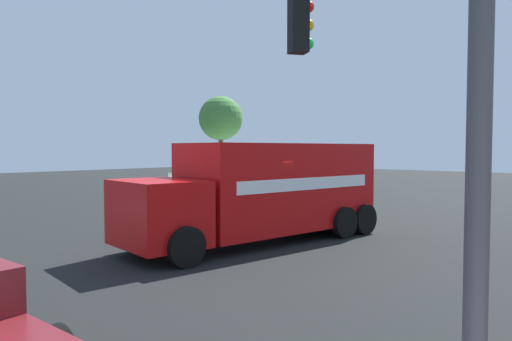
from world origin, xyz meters
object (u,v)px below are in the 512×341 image
at_px(pedestrian_near_corner, 233,174).
at_px(pedestrian_crossing, 269,176).
at_px(traffic_light_primary, 384,49).
at_px(shade_tree_near, 221,119).
at_px(delivery_truck, 265,191).

bearing_deg(pedestrian_near_corner, pedestrian_crossing, 79.48).
xyz_separation_m(traffic_light_primary, pedestrian_near_corner, (-19.04, -21.10, -2.88)).
distance_m(pedestrian_near_corner, shade_tree_near, 4.04).
height_order(delivery_truck, pedestrian_near_corner, delivery_truck).
xyz_separation_m(delivery_truck, pedestrian_crossing, (-12.26, -10.20, -0.43)).
distance_m(traffic_light_primary, pedestrian_crossing, 25.27).
xyz_separation_m(traffic_light_primary, pedestrian_crossing, (-18.31, -17.17, -2.85)).
distance_m(traffic_light_primary, shade_tree_near, 29.08).
height_order(traffic_light_primary, pedestrian_near_corner, traffic_light_primary).
relative_size(delivery_truck, shade_tree_near, 1.35).
relative_size(pedestrian_crossing, shade_tree_near, 0.27).
relative_size(pedestrian_near_corner, pedestrian_crossing, 0.97).
xyz_separation_m(pedestrian_crossing, shade_tree_near, (-0.50, -4.97, 3.87)).
height_order(pedestrian_crossing, shade_tree_near, shade_tree_near).
xyz_separation_m(delivery_truck, pedestrian_near_corner, (-12.99, -14.13, -0.46)).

